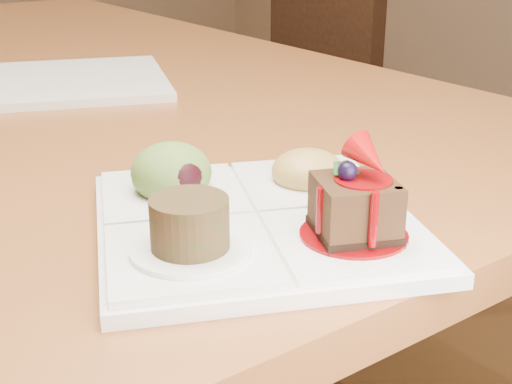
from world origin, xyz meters
TOP-DOWN VIEW (x-y plane):
  - dining_table at (0.00, 0.00)m, footprint 1.00×1.80m
  - chair_right at (0.73, 0.19)m, footprint 0.45×0.45m
  - sampler_plate at (-0.06, -0.75)m, footprint 0.34×0.34m
  - second_plate at (0.03, -0.16)m, footprint 0.37×0.37m

SIDE VIEW (x-z plane):
  - chair_right at x=0.73m, z-range 0.06..1.01m
  - dining_table at x=0.00m, z-range 0.31..1.06m
  - second_plate at x=0.03m, z-range 0.75..0.76m
  - sampler_plate at x=-0.06m, z-range 0.72..0.82m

